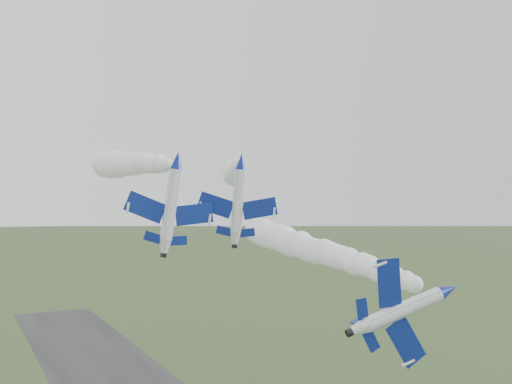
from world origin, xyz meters
TOP-DOWN VIEW (x-y plane):
  - jet_lead at (10.98, -6.80)m, footprint 4.69×11.97m
  - smoke_trail_jet_lead at (17.42, 25.93)m, footprint 14.88×61.00m
  - jet_pair_left at (-4.43, 23.67)m, footprint 11.36×13.63m
  - smoke_trail_jet_pair_left at (-1.75, 56.18)m, footprint 12.29×58.91m
  - jet_pair_right at (4.76, 23.90)m, footprint 10.70×12.29m
  - smoke_trail_jet_pair_right at (19.69, 56.84)m, footprint 30.58×63.20m

SIDE VIEW (x-z plane):
  - jet_lead at x=10.98m, z-range 23.69..33.15m
  - smoke_trail_jet_lead at x=17.42m, z-range 27.34..32.29m
  - jet_pair_left at x=-4.43m, z-range 40.23..43.78m
  - jet_pair_right at x=4.76m, z-range 40.60..43.81m
  - smoke_trail_jet_pair_right at x=19.69m, z-range 40.47..45.86m
  - smoke_trail_jet_pair_left at x=-1.75m, z-range 40.88..46.43m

